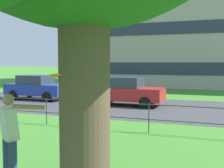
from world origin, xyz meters
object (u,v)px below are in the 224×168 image
car_blue_far_right (37,87)px  car_red_left (126,91)px  person_thrower (10,136)px  frisbee (59,76)px  apartment_building_background (216,14)px

car_blue_far_right → car_red_left: same height
person_thrower → frisbee: size_ratio=4.71×
frisbee → car_red_left: bearing=102.5°
car_blue_far_right → person_thrower: bearing=-57.6°
person_thrower → car_blue_far_right: person_thrower is taller
apartment_building_background → frisbee: bearing=-93.9°
person_thrower → car_blue_far_right: size_ratio=0.43×
frisbee → car_red_left: size_ratio=0.09×
frisbee → car_blue_far_right: 14.75m
car_red_left → apartment_building_background: size_ratio=0.13×
person_thrower → car_red_left: 10.61m
car_blue_far_right → car_red_left: bearing=-4.8°
person_thrower → apartment_building_background: (3.54, 27.94, 6.43)m
person_thrower → frisbee: bearing=-28.3°
person_thrower → car_red_left: size_ratio=0.43×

